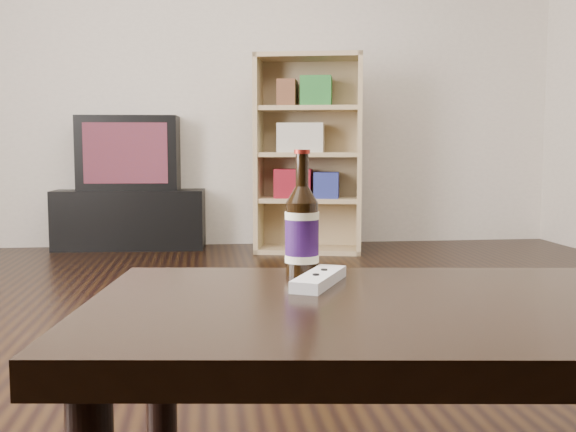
{
  "coord_description": "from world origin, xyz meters",
  "views": [
    {
      "loc": [
        -0.08,
        -1.93,
        0.7
      ],
      "look_at": [
        0.09,
        -0.52,
        0.56
      ],
      "focal_mm": 42.0,
      "sensor_mm": 36.0,
      "label": 1
    }
  ],
  "objects": [
    {
      "name": "tv",
      "position": [
        -0.61,
        2.96,
        0.67
      ],
      "size": [
        0.71,
        0.47,
        0.51
      ],
      "rotation": [
        0.0,
        0.0,
        -0.06
      ],
      "color": "black",
      "rests_on": "tv_stand"
    },
    {
      "name": "coffee_table",
      "position": [
        0.27,
        -0.8,
        0.37
      ],
      "size": [
        1.22,
        0.81,
        0.43
      ],
      "rotation": [
        0.0,
        0.0,
        -0.12
      ],
      "color": "black",
      "rests_on": "floor"
    },
    {
      "name": "beer_bottle",
      "position": [
        0.12,
        -0.52,
        0.52
      ],
      "size": [
        0.09,
        0.09,
        0.27
      ],
      "rotation": [
        0.0,
        0.0,
        0.34
      ],
      "color": "black",
      "rests_on": "coffee_table"
    },
    {
      "name": "tv_stand",
      "position": [
        -0.61,
        2.96,
        0.21
      ],
      "size": [
        1.06,
        0.58,
        0.41
      ],
      "primitive_type": "cube",
      "rotation": [
        0.0,
        0.0,
        -0.06
      ],
      "color": "black",
      "rests_on": "floor"
    },
    {
      "name": "wall_back",
      "position": [
        0.0,
        3.01,
        1.35
      ],
      "size": [
        5.0,
        0.02,
        2.7
      ],
      "primitive_type": "cube",
      "color": "white",
      "rests_on": "ground"
    },
    {
      "name": "floor",
      "position": [
        0.0,
        0.0,
        -0.01
      ],
      "size": [
        5.0,
        6.0,
        0.01
      ],
      "primitive_type": "cube",
      "color": "black",
      "rests_on": "ground"
    },
    {
      "name": "remote",
      "position": [
        0.14,
        -0.63,
        0.44
      ],
      "size": [
        0.14,
        0.21,
        0.03
      ],
      "rotation": [
        0.0,
        0.0,
        -0.46
      ],
      "color": "silver",
      "rests_on": "coffee_table"
    },
    {
      "name": "bookshelf",
      "position": [
        0.6,
        2.58,
        0.69
      ],
      "size": [
        0.77,
        0.48,
        1.32
      ],
      "rotation": [
        0.0,
        0.0,
        -0.23
      ],
      "color": "#9C7657",
      "rests_on": "floor"
    }
  ]
}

